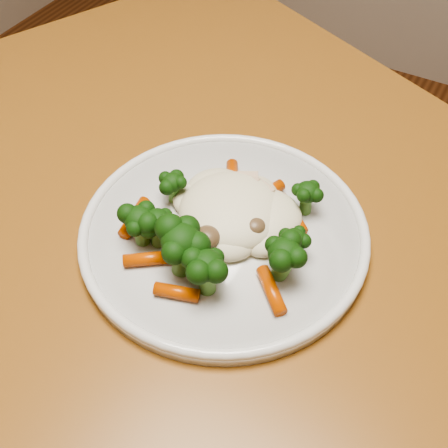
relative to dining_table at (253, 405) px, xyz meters
The scene contains 3 objects.
dining_table is the anchor object (origin of this frame).
plate 0.17m from the dining_table, 131.58° to the left, with size 0.27×0.27×0.01m, color silver.
meal 0.18m from the dining_table, 134.06° to the left, with size 0.18×0.18×0.05m.
Camera 1 is at (0.27, -0.37, 1.16)m, focal length 45.00 mm.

